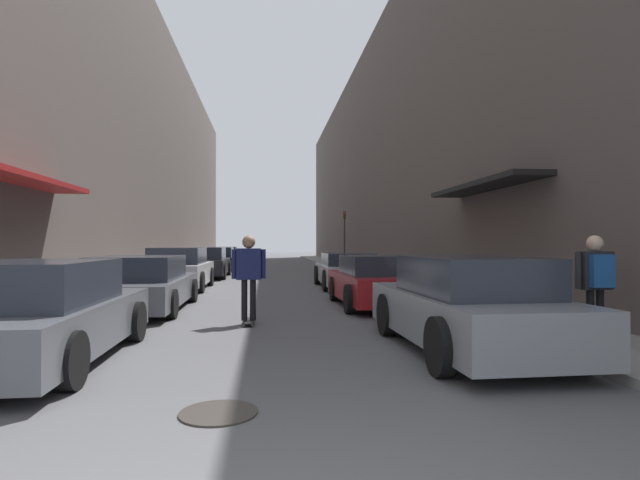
% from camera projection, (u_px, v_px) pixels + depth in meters
% --- Properties ---
extents(ground, '(119.51, 119.51, 0.00)m').
position_uv_depth(ground, '(267.00, 276.00, 23.57)').
color(ground, '#515154').
extents(curb_strip_left, '(1.80, 54.32, 0.12)m').
position_uv_depth(curb_strip_left, '(184.00, 269.00, 28.47)').
color(curb_strip_left, gray).
rests_on(curb_strip_left, ground).
extents(curb_strip_right, '(1.80, 54.32, 0.12)m').
position_uv_depth(curb_strip_right, '(346.00, 268.00, 29.47)').
color(curb_strip_right, gray).
rests_on(curb_strip_right, ground).
extents(building_row_left, '(4.90, 54.32, 13.80)m').
position_uv_depth(building_row_left, '(132.00, 148.00, 28.20)').
color(building_row_left, '#564C47').
rests_on(building_row_left, ground).
extents(building_row_right, '(4.90, 54.32, 12.77)m').
position_uv_depth(building_row_right, '(394.00, 162.00, 29.82)').
color(building_row_right, '#564C47').
rests_on(building_row_right, ground).
extents(parked_car_left_0, '(1.89, 4.20, 1.30)m').
position_uv_depth(parked_car_left_0, '(39.00, 315.00, 6.29)').
color(parked_car_left_0, '#515459').
rests_on(parked_car_left_0, ground).
extents(parked_car_left_1, '(2.08, 4.69, 1.24)m').
position_uv_depth(parked_car_left_1, '(140.00, 284.00, 11.30)').
color(parked_car_left_1, '#515459').
rests_on(parked_car_left_1, ground).
extents(parked_car_left_2, '(1.92, 4.22, 1.38)m').
position_uv_depth(parked_car_left_2, '(179.00, 269.00, 16.41)').
color(parked_car_left_2, '#B7B7BC').
rests_on(parked_car_left_2, ground).
extents(parked_car_left_3, '(1.98, 4.80, 1.35)m').
position_uv_depth(parked_car_left_3, '(206.00, 263.00, 22.19)').
color(parked_car_left_3, black).
rests_on(parked_car_left_3, ground).
extents(parked_car_left_4, '(1.90, 4.54, 1.31)m').
position_uv_depth(parked_car_left_4, '(219.00, 259.00, 27.80)').
color(parked_car_left_4, black).
rests_on(parked_car_left_4, ground).
extents(parked_car_left_5, '(2.08, 4.43, 1.30)m').
position_uv_depth(parked_car_left_5, '(224.00, 257.00, 33.04)').
color(parked_car_left_5, '#232326').
rests_on(parked_car_left_5, ground).
extents(parked_car_right_0, '(1.85, 4.18, 1.34)m').
position_uv_depth(parked_car_right_0, '(468.00, 306.00, 6.98)').
color(parked_car_right_0, gray).
rests_on(parked_car_right_0, ground).
extents(parked_car_right_1, '(2.02, 4.02, 1.23)m').
position_uv_depth(parked_car_right_1, '(379.00, 282.00, 12.03)').
color(parked_car_right_1, maroon).
rests_on(parked_car_right_1, ground).
extents(parked_car_right_2, '(1.94, 4.39, 1.19)m').
position_uv_depth(parked_car_right_2, '(347.00, 270.00, 17.16)').
color(parked_car_right_2, '#B7B7BC').
rests_on(parked_car_right_2, ground).
extents(skateboarder, '(0.64, 0.78, 1.67)m').
position_uv_depth(skateboarder, '(249.00, 270.00, 9.38)').
color(skateboarder, black).
rests_on(skateboarder, ground).
extents(manhole_cover, '(0.70, 0.70, 0.02)m').
position_uv_depth(manhole_cover, '(219.00, 413.00, 4.45)').
color(manhole_cover, '#332D28').
rests_on(manhole_cover, ground).
extents(traffic_light, '(0.16, 0.22, 3.34)m').
position_uv_depth(traffic_light, '(345.00, 232.00, 30.14)').
color(traffic_light, '#2D2D2D').
rests_on(traffic_light, curb_strip_right).
extents(pedestrian, '(0.61, 0.33, 1.52)m').
position_uv_depth(pedestrian, '(597.00, 275.00, 7.23)').
color(pedestrian, black).
rests_on(pedestrian, curb_strip_right).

